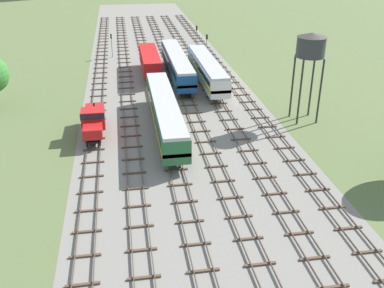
% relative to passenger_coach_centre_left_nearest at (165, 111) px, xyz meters
% --- Properties ---
extents(ground_plane, '(480.00, 480.00, 0.00)m').
position_rel_passenger_coach_centre_left_nearest_xyz_m(ground_plane, '(2.11, 17.55, -2.61)').
color(ground_plane, '#5B6B3D').
extents(ballast_bed, '(25.06, 176.00, 0.01)m').
position_rel_passenger_coach_centre_left_nearest_xyz_m(ballast_bed, '(2.11, 17.55, -2.61)').
color(ballast_bed, gray).
rests_on(ballast_bed, ground).
extents(track_far_left, '(2.40, 126.00, 0.29)m').
position_rel_passenger_coach_centre_left_nearest_xyz_m(track_far_left, '(-8.42, 18.55, -2.48)').
color(track_far_left, '#47382D').
rests_on(track_far_left, ground).
extents(track_left, '(2.40, 126.00, 0.29)m').
position_rel_passenger_coach_centre_left_nearest_xyz_m(track_left, '(-4.21, 18.55, -2.48)').
color(track_left, '#47382D').
rests_on(track_left, ground).
extents(track_centre_left, '(2.40, 126.00, 0.29)m').
position_rel_passenger_coach_centre_left_nearest_xyz_m(track_centre_left, '(0.00, 18.55, -2.48)').
color(track_centre_left, '#47382D').
rests_on(track_centre_left, ground).
extents(track_centre, '(2.40, 126.00, 0.29)m').
position_rel_passenger_coach_centre_left_nearest_xyz_m(track_centre, '(4.21, 18.55, -2.48)').
color(track_centre, '#47382D').
rests_on(track_centre, ground).
extents(track_centre_right, '(2.40, 126.00, 0.29)m').
position_rel_passenger_coach_centre_left_nearest_xyz_m(track_centre_right, '(8.42, 18.55, -2.48)').
color(track_centre_right, '#47382D').
rests_on(track_centre_right, ground).
extents(track_right, '(2.40, 126.00, 0.29)m').
position_rel_passenger_coach_centre_left_nearest_xyz_m(track_right, '(12.63, 18.55, -2.48)').
color(track_right, '#47382D').
rests_on(track_right, ground).
extents(passenger_coach_centre_left_nearest, '(2.96, 22.00, 3.80)m').
position_rel_passenger_coach_centre_left_nearest_xyz_m(passenger_coach_centre_left_nearest, '(0.00, 0.00, 0.00)').
color(passenger_coach_centre_left_nearest, '#286638').
rests_on(passenger_coach_centre_left_nearest, ground).
extents(shunter_loco_far_left_near, '(2.74, 8.46, 3.10)m').
position_rel_passenger_coach_centre_left_nearest_xyz_m(shunter_loco_far_left_near, '(-8.42, 0.19, -0.60)').
color(shunter_loco_far_left_near, red).
rests_on(shunter_loco_far_left_near, ground).
extents(diesel_railcar_centre_right_mid, '(2.96, 20.50, 3.80)m').
position_rel_passenger_coach_centre_left_nearest_xyz_m(diesel_railcar_centre_right_mid, '(8.42, 16.81, -0.02)').
color(diesel_railcar_centre_right_mid, white).
rests_on(diesel_railcar_centre_right_mid, ground).
extents(passenger_coach_centre_midfar, '(2.96, 22.00, 3.80)m').
position_rel_passenger_coach_centre_left_nearest_xyz_m(passenger_coach_centre_midfar, '(4.21, 20.84, 0.00)').
color(passenger_coach_centre_midfar, '#194C8C').
rests_on(passenger_coach_centre_midfar, ground).
extents(freight_boxcar_centre_left_far, '(2.87, 14.00, 3.60)m').
position_rel_passenger_coach_centre_left_nearest_xyz_m(freight_boxcar_centre_left_far, '(0.01, 23.48, -0.16)').
color(freight_boxcar_centre_left_far, red).
rests_on(freight_boxcar_centre_left_far, ground).
extents(water_tower, '(3.63, 3.63, 11.14)m').
position_rel_passenger_coach_centre_left_nearest_xyz_m(water_tower, '(17.91, 0.77, 6.80)').
color(water_tower, '#2D2826').
rests_on(water_tower, ground).
extents(signal_post_nearest, '(0.28, 0.47, 4.58)m').
position_rel_passenger_coach_centre_left_nearest_xyz_m(signal_post_nearest, '(-6.32, 36.37, 0.34)').
color(signal_post_nearest, gray).
rests_on(signal_post_nearest, ground).
extents(signal_post_near, '(0.28, 0.47, 5.66)m').
position_rel_passenger_coach_centre_left_nearest_xyz_m(signal_post_near, '(10.53, 27.97, 0.96)').
color(signal_post_near, gray).
rests_on(signal_post_near, ground).
extents(signal_post_mid, '(0.28, 0.47, 5.21)m').
position_rel_passenger_coach_centre_left_nearest_xyz_m(signal_post_mid, '(10.53, 38.51, 0.70)').
color(signal_post_mid, gray).
rests_on(signal_post_mid, ground).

